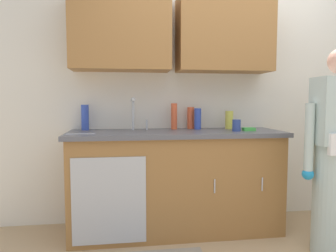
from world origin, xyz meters
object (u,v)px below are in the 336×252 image
at_px(bottle_soap, 198,119).
at_px(cup_by_sink, 236,125).
at_px(knife_on_counter, 81,134).
at_px(sponge, 249,129).
at_px(sink, 138,133).
at_px(bottle_water_short, 229,120).
at_px(bottle_cleaner_spray, 191,118).
at_px(bottle_water_tall, 174,116).
at_px(bottle_dish_liquid, 85,117).

xyz_separation_m(bottle_soap, cup_by_sink, (0.30, -0.25, -0.05)).
relative_size(knife_on_counter, sponge, 2.18).
xyz_separation_m(sink, sponge, (1.03, -0.08, 0.03)).
height_order(bottle_water_short, cup_by_sink, bottle_water_short).
xyz_separation_m(bottle_cleaner_spray, bottle_water_tall, (-0.18, -0.04, 0.02)).
bearing_deg(bottle_water_short, knife_on_counter, -167.76).
xyz_separation_m(cup_by_sink, knife_on_counter, (-1.38, -0.06, -0.05)).
xyz_separation_m(bottle_dish_liquid, bottle_cleaner_spray, (1.03, 0.02, -0.01)).
distance_m(bottle_soap, bottle_cleaner_spray, 0.09).
xyz_separation_m(sink, bottle_dish_liquid, (-0.49, 0.21, 0.14)).
bearing_deg(bottle_cleaner_spray, bottle_dish_liquid, -179.05).
bearing_deg(knife_on_counter, sponge, 179.37).
height_order(bottle_dish_liquid, bottle_soap, bottle_dish_liquid).
xyz_separation_m(bottle_soap, bottle_water_short, (0.32, -0.01, -0.01)).
bearing_deg(bottle_water_short, bottle_water_tall, 175.96).
distance_m(bottle_cleaner_spray, bottle_water_tall, 0.18).
height_order(sink, knife_on_counter, sink).
relative_size(bottle_dish_liquid, bottle_water_tall, 0.95).
xyz_separation_m(bottle_dish_liquid, cup_by_sink, (1.39, -0.31, -0.07)).
distance_m(bottle_cleaner_spray, knife_on_counter, 1.10).
bearing_deg(bottle_water_tall, bottle_dish_liquid, 178.36).
bearing_deg(sink, bottle_water_tall, 26.77).
height_order(bottle_water_tall, sponge, bottle_water_tall).
height_order(sink, sponge, sink).
xyz_separation_m(bottle_water_short, sponge, (0.11, -0.23, -0.07)).
xyz_separation_m(bottle_cleaner_spray, sponge, (0.49, -0.31, -0.09)).
height_order(bottle_soap, cup_by_sink, bottle_soap).
bearing_deg(knife_on_counter, bottle_water_short, -171.25).
bearing_deg(bottle_dish_liquid, bottle_cleaner_spray, 0.95).
distance_m(sink, cup_by_sink, 0.90).
bearing_deg(bottle_cleaner_spray, knife_on_counter, -159.46).
xyz_separation_m(bottle_dish_liquid, bottle_soap, (1.09, -0.06, -0.02)).
height_order(cup_by_sink, sponge, cup_by_sink).
relative_size(bottle_cleaner_spray, bottle_water_tall, 0.85).
relative_size(bottle_dish_liquid, cup_by_sink, 2.25).
bearing_deg(sink, bottle_water_short, 8.98).
relative_size(bottle_soap, cup_by_sink, 1.92).
bearing_deg(sponge, cup_by_sink, -172.20).
bearing_deg(bottle_water_tall, sink, -153.23).
relative_size(sink, bottle_dish_liquid, 2.07).
height_order(cup_by_sink, knife_on_counter, cup_by_sink).
height_order(bottle_cleaner_spray, cup_by_sink, bottle_cleaner_spray).
height_order(bottle_soap, sponge, bottle_soap).
height_order(sink, bottle_cleaner_spray, sink).
relative_size(bottle_water_short, cup_by_sink, 1.66).
distance_m(bottle_dish_liquid, bottle_water_tall, 0.86).
relative_size(bottle_water_tall, sponge, 2.32).
bearing_deg(bottle_dish_liquid, cup_by_sink, -12.57).
xyz_separation_m(bottle_water_short, knife_on_counter, (-1.40, -0.30, -0.09)).
bearing_deg(sponge, bottle_dish_liquid, 169.14).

